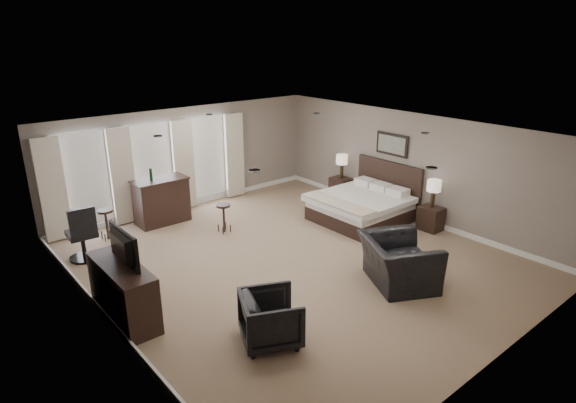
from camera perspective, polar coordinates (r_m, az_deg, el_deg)
room at (r=9.38m, az=0.63°, el=0.26°), size 7.60×8.60×2.64m
window_bay at (r=12.25m, az=-15.66°, el=3.70°), size 5.25×0.20×2.30m
bed at (r=11.70m, az=8.41°, el=0.70°), size 2.08×1.98×1.32m
nightstand_near at (r=11.68m, az=16.54°, el=-1.94°), size 0.42×0.51×0.56m
nightstand_far at (r=13.37m, az=6.28°, el=1.57°), size 0.45×0.54×0.59m
lamp_near at (r=11.48m, az=16.83°, el=0.87°), size 0.32×0.32×0.66m
lamp_far at (r=13.19m, az=6.38°, el=4.15°), size 0.32×0.32×0.65m
wall_art at (r=12.24m, az=12.20°, el=6.62°), size 0.04×0.96×0.56m
dresser at (r=8.24m, az=-18.93°, el=-10.07°), size 0.53×1.64×0.95m
tv at (r=7.99m, az=-19.35°, el=-6.68°), size 0.58×1.00×0.13m
armchair_near at (r=8.99m, az=13.03°, el=-6.12°), size 1.39×1.59×1.17m
armchair_far at (r=7.30m, az=-2.04°, el=-13.43°), size 1.07×1.09×0.86m
bar_counter at (r=11.93m, az=-14.76°, el=0.09°), size 1.27×0.66×1.11m
bar_stool_left at (r=11.41m, az=-20.69°, el=-2.57°), size 0.39×0.39×0.70m
bar_stool_right at (r=11.16m, az=-7.61°, el=-1.97°), size 0.42×0.42×0.67m
desk_chair at (r=10.53m, az=-23.29°, el=-3.38°), size 0.63×0.63×1.17m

